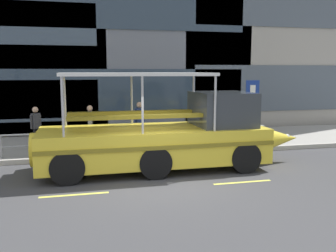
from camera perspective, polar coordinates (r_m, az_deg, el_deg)
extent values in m
plane|color=#3D3D3F|center=(11.28, -1.64, -8.32)|extent=(120.00, 120.00, 0.00)
cube|color=#99968E|center=(16.63, -5.68, -2.60)|extent=(32.00, 4.80, 0.18)
cube|color=#B2ADA3|center=(14.22, -4.27, -4.46)|extent=(32.00, 0.18, 0.18)
cube|color=#DBD64C|center=(10.34, -14.06, -10.12)|extent=(1.80, 0.12, 0.01)
cube|color=#DBD64C|center=(11.33, 11.26, -8.39)|extent=(1.80, 0.12, 0.01)
cube|color=#2D3D4C|center=(19.10, -7.07, 5.03)|extent=(12.98, 0.06, 2.37)
cube|color=#2D3D4C|center=(19.34, -7.31, 17.89)|extent=(12.98, 0.06, 2.37)
cube|color=#4C5660|center=(22.38, 18.47, 5.51)|extent=(11.60, 0.06, 2.53)
cube|color=#4C5660|center=(22.65, 19.02, 17.18)|extent=(11.60, 0.06, 2.53)
cylinder|color=gray|center=(14.41, -3.87, -0.66)|extent=(10.17, 0.07, 0.07)
cylinder|color=gray|center=(14.48, -3.85, -2.23)|extent=(10.17, 0.06, 0.06)
cylinder|color=gray|center=(14.52, -24.06, -2.91)|extent=(0.09, 0.09, 0.81)
cylinder|color=gray|center=(14.29, -16.01, -2.68)|extent=(0.09, 0.09, 0.81)
cylinder|color=gray|center=(14.34, -7.86, -2.39)|extent=(0.09, 0.09, 0.81)
cylinder|color=gray|center=(14.68, 0.06, -2.07)|extent=(0.09, 0.09, 0.81)
cylinder|color=gray|center=(15.28, 7.50, -1.72)|extent=(0.09, 0.09, 0.81)
cylinder|color=gray|center=(16.12, 14.26, -1.39)|extent=(0.09, 0.09, 0.81)
cylinder|color=#4C4F54|center=(16.23, 12.56, 2.02)|extent=(0.08, 0.08, 2.65)
cube|color=navy|center=(16.11, 12.75, 5.45)|extent=(0.60, 0.04, 0.76)
cube|color=white|center=(16.09, 12.78, 5.45)|extent=(0.24, 0.01, 0.36)
cube|color=yellow|center=(12.40, -2.20, -2.82)|extent=(7.33, 2.50, 1.12)
cone|color=yellow|center=(13.99, 16.15, -1.87)|extent=(1.65, 1.06, 1.06)
cylinder|color=yellow|center=(12.23, -19.32, -3.45)|extent=(0.37, 1.06, 1.06)
cube|color=olive|center=(11.15, -0.90, -3.35)|extent=(7.33, 0.04, 0.12)
sphere|color=white|center=(14.19, 17.61, -1.59)|extent=(0.22, 0.22, 0.22)
cube|color=#33383D|center=(12.92, 8.20, 2.60)|extent=(1.83, 2.10, 1.14)
cube|color=silver|center=(12.07, -4.84, 7.86)|extent=(4.77, 2.30, 0.10)
cylinder|color=#B2B2B7|center=(13.70, 3.90, 4.16)|extent=(0.07, 0.07, 1.69)
cylinder|color=#B2B2B7|center=(11.62, 7.18, 3.38)|extent=(0.07, 0.07, 1.69)
cylinder|color=#B2B2B7|center=(13.20, -5.53, 3.99)|extent=(0.07, 0.07, 1.69)
cylinder|color=#B2B2B7|center=(11.03, -3.90, 3.16)|extent=(0.07, 0.07, 1.69)
cylinder|color=#B2B2B7|center=(13.07, -15.42, 3.68)|extent=(0.07, 0.07, 1.69)
cylinder|color=#B2B2B7|center=(10.88, -15.75, 2.79)|extent=(0.07, 0.07, 1.69)
cube|color=olive|center=(12.74, -5.19, 2.04)|extent=(4.38, 0.28, 0.12)
cube|color=olive|center=(11.56, -4.30, 1.41)|extent=(4.38, 0.28, 0.12)
cylinder|color=black|center=(14.32, 7.73, -2.75)|extent=(1.00, 0.28, 1.00)
cylinder|color=black|center=(12.25, 11.66, -4.73)|extent=(1.00, 0.28, 1.00)
cylinder|color=black|center=(13.54, -3.92, -3.33)|extent=(1.00, 0.28, 1.00)
cylinder|color=black|center=(11.34, -1.93, -5.62)|extent=(1.00, 0.28, 1.00)
cylinder|color=black|center=(13.36, -14.86, -3.75)|extent=(1.00, 0.28, 1.00)
cylinder|color=black|center=(11.12, -15.07, -6.19)|extent=(1.00, 0.28, 1.00)
cylinder|color=#47423D|center=(16.52, 9.45, -1.00)|extent=(0.10, 0.10, 0.81)
cylinder|color=#47423D|center=(16.58, 8.93, -0.95)|extent=(0.10, 0.10, 0.81)
cube|color=maroon|center=(16.45, 9.24, 1.41)|extent=(0.34, 0.34, 0.58)
cylinder|color=maroon|center=(16.38, 9.89, 1.26)|extent=(0.07, 0.07, 0.52)
cylinder|color=maroon|center=(16.53, 8.59, 1.36)|extent=(0.07, 0.07, 0.52)
sphere|color=beige|center=(16.41, 9.28, 2.87)|extent=(0.22, 0.22, 0.22)
cylinder|color=black|center=(16.02, -4.04, -1.07)|extent=(0.11, 0.11, 0.88)
cylinder|color=black|center=(15.95, -4.60, -1.12)|extent=(0.11, 0.11, 0.88)
cube|color=navy|center=(15.88, -4.35, 1.58)|extent=(0.37, 0.28, 0.62)
cylinder|color=navy|center=(15.98, -3.65, 1.52)|extent=(0.08, 0.08, 0.56)
cylinder|color=navy|center=(15.79, -5.05, 1.42)|extent=(0.08, 0.08, 0.56)
sphere|color=tan|center=(15.83, -4.37, 3.23)|extent=(0.24, 0.24, 0.24)
cylinder|color=black|center=(15.77, -11.69, -1.46)|extent=(0.11, 0.11, 0.84)
cylinder|color=black|center=(15.61, -11.70, -1.56)|extent=(0.11, 0.11, 0.84)
cube|color=#B7B2A8|center=(15.59, -11.77, 1.08)|extent=(0.20, 0.32, 0.59)
cylinder|color=#B7B2A8|center=(15.80, -11.76, 1.07)|extent=(0.07, 0.07, 0.53)
cylinder|color=#B7B2A8|center=(15.39, -11.77, 0.88)|extent=(0.07, 0.07, 0.53)
sphere|color=tan|center=(15.54, -11.82, 2.67)|extent=(0.23, 0.23, 0.23)
cylinder|color=black|center=(15.59, -19.60, -1.88)|extent=(0.11, 0.11, 0.84)
cylinder|color=black|center=(15.68, -19.11, -1.80)|extent=(0.11, 0.11, 0.84)
cube|color=#38383D|center=(15.53, -19.48, 0.75)|extent=(0.36, 0.34, 0.59)
cylinder|color=#38383D|center=(15.42, -20.10, 0.56)|extent=(0.07, 0.07, 0.53)
cylinder|color=#38383D|center=(15.66, -18.86, 0.73)|extent=(0.07, 0.07, 0.53)
sphere|color=tan|center=(15.48, -19.56, 2.35)|extent=(0.23, 0.23, 0.23)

